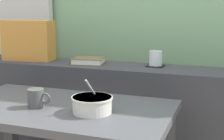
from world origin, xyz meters
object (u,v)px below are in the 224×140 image
coaster_square (155,66)px  ceramic_mug (36,98)px  juice_glass (156,59)px  closed_book (88,61)px  throw_pillow (29,40)px  breakfast_table (61,132)px  soup_bowl (92,104)px

coaster_square → ceramic_mug: size_ratio=0.88×
juice_glass → ceramic_mug: juice_glass is taller
coaster_square → closed_book: size_ratio=0.48×
juice_glass → throw_pillow: bearing=-176.4°
breakfast_table → throw_pillow: size_ratio=3.21×
closed_book → soup_bowl: (0.28, -0.59, -0.08)m
closed_book → throw_pillow: size_ratio=0.66×
throw_pillow → juice_glass: bearing=3.6°
breakfast_table → ceramic_mug: (-0.09, -0.05, 0.17)m
soup_bowl → throw_pillow: bearing=139.8°
coaster_square → soup_bowl: 0.66m
closed_book → soup_bowl: size_ratio=1.18×
coaster_square → soup_bowl: soup_bowl is taller
coaster_square → closed_book: 0.42m
soup_bowl → ceramic_mug: (-0.27, -0.01, 0.01)m
throw_pillow → ceramic_mug: throw_pillow is taller
soup_bowl → coaster_square: bearing=78.2°
closed_book → coaster_square: bearing=6.8°
closed_book → ceramic_mug: (0.01, -0.61, -0.08)m
breakfast_table → closed_book: closed_book is taller
breakfast_table → ceramic_mug: size_ratio=9.10×
coaster_square → juice_glass: bearing=0.0°
throw_pillow → soup_bowl: (0.70, -0.59, -0.20)m
breakfast_table → coaster_square: size_ratio=10.28×
coaster_square → ceramic_mug: bearing=-121.6°
breakfast_table → soup_bowl: (0.18, -0.04, 0.16)m
coaster_square → juice_glass: size_ratio=1.15×
closed_book → soup_bowl: 0.66m
ceramic_mug → juice_glass: bearing=58.4°
closed_book → ceramic_mug: size_ratio=1.86×
juice_glass → throw_pillow: (-0.83, -0.05, 0.08)m
breakfast_table → ceramic_mug: ceramic_mug is taller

